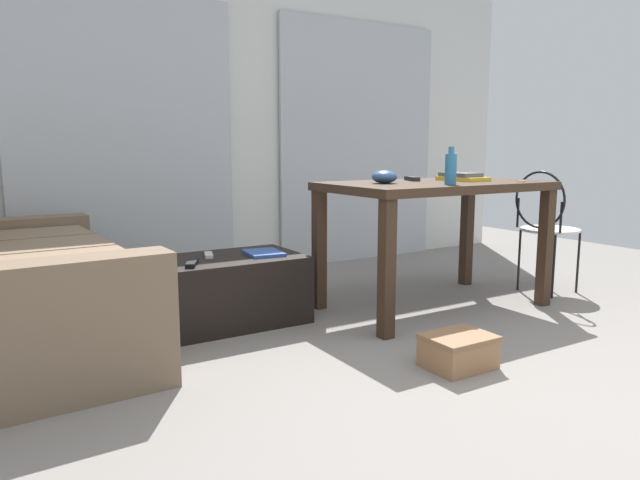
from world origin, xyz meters
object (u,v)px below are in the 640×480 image
bottle_near (451,168)px  tv_remote_secondary (192,263)px  book_stack (462,177)px  tv_remote_on_table (412,179)px  coffee_table (224,290)px  craft_table (435,200)px  tv_remote_primary (209,255)px  couch (17,289)px  scissors (522,181)px  magazine (264,253)px  wire_chair (545,218)px  bowl (384,177)px  shoebox (458,351)px

bottle_near → tv_remote_secondary: bearing=161.9°
book_stack → tv_remote_on_table: 0.32m
coffee_table → craft_table: bearing=-15.4°
tv_remote_primary → bottle_near: bearing=-10.6°
bottle_near → book_stack: bottle_near is taller
couch → bottle_near: 2.35m
craft_table → coffee_table: bearing=164.6°
scissors → magazine: scissors is taller
couch → bottle_near: bottle_near is taller
tv_remote_on_table → coffee_table: bearing=-168.1°
wire_chair → book_stack: bearing=168.6°
book_stack → tv_remote_primary: size_ratio=2.09×
craft_table → tv_remote_primary: 1.41m
couch → tv_remote_on_table: size_ratio=10.25×
craft_table → book_stack: size_ratio=4.47×
couch → bowl: bowl is taller
tv_remote_on_table → magazine: tv_remote_on_table is taller
bowl → shoebox: bowl is taller
couch → bowl: size_ratio=11.86×
bottle_near → scissors: size_ratio=2.23×
book_stack → shoebox: (-0.83, -0.85, -0.73)m
wire_chair → tv_remote_secondary: size_ratio=5.29×
tv_remote_secondary → bottle_near: bearing=8.8°
craft_table → scissors: scissors is taller
magazine → book_stack: bearing=-6.5°
wire_chair → tv_remote_on_table: size_ratio=4.80×
craft_table → shoebox: craft_table is taller
scissors → wire_chair: bearing=18.2°
bowl → book_stack: 0.59m
couch → coffee_table: (1.03, -0.11, -0.11)m
coffee_table → shoebox: (0.65, -1.18, -0.11)m
bottle_near → scissors: 0.58m
coffee_table → bowl: bowl is taller
book_stack → scissors: (0.23, -0.27, -0.02)m
tv_remote_primary → tv_remote_secondary: tv_remote_secondary is taller
wire_chair → magazine: (-1.91, 0.43, -0.12)m
magazine → tv_remote_on_table: bearing=-1.2°
bottle_near → tv_remote_secondary: 1.52m
craft_table → bowl: bearing=173.9°
tv_remote_on_table → scissors: (0.51, -0.43, -0.01)m
wire_chair → magazine: 1.96m
craft_table → scissors: 0.54m
tv_remote_on_table → tv_remote_secondary: tv_remote_on_table is taller
bottle_near → tv_remote_on_table: (0.07, 0.41, -0.08)m
book_stack → magazine: size_ratio=1.25×
coffee_table → tv_remote_secondary: tv_remote_secondary is taller
scissors → shoebox: 1.40m
book_stack → shoebox: book_stack is taller
tv_remote_secondary → book_stack: bearing=20.3°
scissors → shoebox: (-1.06, -0.58, -0.71)m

